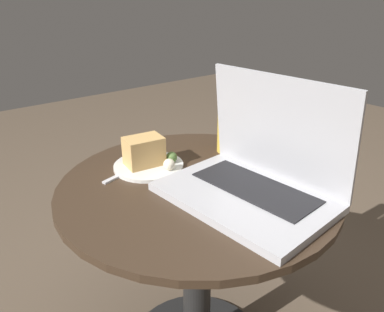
# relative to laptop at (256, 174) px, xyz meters

# --- Properties ---
(table) EXTENTS (0.67, 0.67, 0.58)m
(table) POSITION_rel_laptop_xyz_m (-0.13, -0.06, -0.23)
(table) COLOR black
(table) RESTS_ON ground_plane
(laptop) EXTENTS (0.38, 0.28, 0.26)m
(laptop) POSITION_rel_laptop_xyz_m (0.00, 0.00, 0.00)
(laptop) COLOR #B2B2B7
(laptop) RESTS_ON table
(beer_glass) EXTENTS (0.07, 0.07, 0.20)m
(beer_glass) POSITION_rel_laptop_xyz_m (-0.22, 0.13, 0.04)
(beer_glass) COLOR gold
(beer_glass) RESTS_ON table
(snack_plate) EXTENTS (0.18, 0.18, 0.08)m
(snack_plate) POSITION_rel_laptop_xyz_m (-0.27, -0.11, -0.02)
(snack_plate) COLOR silver
(snack_plate) RESTS_ON table
(fork) EXTENTS (0.07, 0.20, 0.00)m
(fork) POSITION_rel_laptop_xyz_m (-0.29, -0.13, -0.05)
(fork) COLOR silver
(fork) RESTS_ON table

